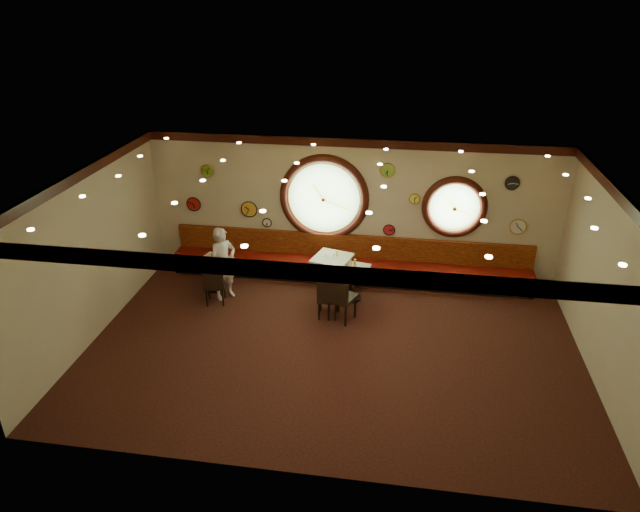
# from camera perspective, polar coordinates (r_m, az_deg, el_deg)

# --- Properties ---
(floor) EXTENTS (9.00, 6.00, 0.00)m
(floor) POSITION_cam_1_polar(r_m,az_deg,el_deg) (10.66, 1.24, -9.27)
(floor) COLOR black
(floor) RESTS_ON ground
(ceiling) EXTENTS (9.00, 6.00, 0.02)m
(ceiling) POSITION_cam_1_polar(r_m,az_deg,el_deg) (9.21, 1.43, 7.27)
(ceiling) COLOR #BF8636
(ceiling) RESTS_ON wall_back
(wall_back) EXTENTS (9.00, 0.02, 3.20)m
(wall_back) POSITION_cam_1_polar(r_m,az_deg,el_deg) (12.56, 3.14, 4.62)
(wall_back) COLOR beige
(wall_back) RESTS_ON floor
(wall_front) EXTENTS (9.00, 0.02, 3.20)m
(wall_front) POSITION_cam_1_polar(r_m,az_deg,el_deg) (7.33, -1.82, -12.32)
(wall_front) COLOR beige
(wall_front) RESTS_ON floor
(wall_left) EXTENTS (0.02, 6.00, 3.20)m
(wall_left) POSITION_cam_1_polar(r_m,az_deg,el_deg) (11.26, -22.00, 0.10)
(wall_left) COLOR beige
(wall_left) RESTS_ON floor
(wall_right) EXTENTS (0.02, 6.00, 3.20)m
(wall_right) POSITION_cam_1_polar(r_m,az_deg,el_deg) (10.34, 26.92, -3.18)
(wall_right) COLOR beige
(wall_right) RESTS_ON floor
(molding_back) EXTENTS (9.00, 0.10, 0.18)m
(molding_back) POSITION_cam_1_polar(r_m,az_deg,el_deg) (12.05, 3.28, 11.25)
(molding_back) COLOR black
(molding_back) RESTS_ON wall_back
(molding_front) EXTENTS (9.00, 0.10, 0.18)m
(molding_front) POSITION_cam_1_polar(r_m,az_deg,el_deg) (6.55, -1.93, -1.59)
(molding_front) COLOR black
(molding_front) RESTS_ON wall_back
(molding_left) EXTENTS (0.10, 6.00, 0.18)m
(molding_left) POSITION_cam_1_polar(r_m,az_deg,el_deg) (10.72, -23.09, 7.38)
(molding_left) COLOR black
(molding_left) RESTS_ON wall_back
(molding_right) EXTENTS (0.10, 6.00, 0.18)m
(molding_right) POSITION_cam_1_polar(r_m,az_deg,el_deg) (9.76, 28.39, 4.64)
(molding_right) COLOR black
(molding_right) RESTS_ON wall_back
(banquette_base) EXTENTS (8.00, 0.55, 0.20)m
(banquette_base) POSITION_cam_1_polar(r_m,az_deg,el_deg) (12.92, 2.85, -2.04)
(banquette_base) COLOR black
(banquette_base) RESTS_ON floor
(banquette_seat) EXTENTS (8.00, 0.55, 0.30)m
(banquette_seat) POSITION_cam_1_polar(r_m,az_deg,el_deg) (12.81, 2.87, -1.05)
(banquette_seat) COLOR #5C0D07
(banquette_seat) RESTS_ON banquette_base
(banquette_back) EXTENTS (8.00, 0.10, 0.55)m
(banquette_back) POSITION_cam_1_polar(r_m,az_deg,el_deg) (12.83, 3.02, 0.98)
(banquette_back) COLOR #5D0707
(banquette_back) RESTS_ON wall_back
(porthole_left_glass) EXTENTS (1.66, 0.02, 1.66)m
(porthole_left_glass) POSITION_cam_1_polar(r_m,az_deg,el_deg) (12.53, 0.42, 5.83)
(porthole_left_glass) COLOR #7FB36B
(porthole_left_glass) RESTS_ON wall_back
(porthole_left_frame) EXTENTS (1.98, 0.18, 1.98)m
(porthole_left_frame) POSITION_cam_1_polar(r_m,az_deg,el_deg) (12.52, 0.41, 5.81)
(porthole_left_frame) COLOR black
(porthole_left_frame) RESTS_ON wall_back
(porthole_left_ring) EXTENTS (1.61, 0.03, 1.61)m
(porthole_left_ring) POSITION_cam_1_polar(r_m,az_deg,el_deg) (12.49, 0.39, 5.76)
(porthole_left_ring) COLOR gold
(porthole_left_ring) RESTS_ON wall_back
(porthole_right_glass) EXTENTS (1.10, 0.02, 1.10)m
(porthole_right_glass) POSITION_cam_1_polar(r_m,az_deg,el_deg) (12.48, 13.29, 4.80)
(porthole_right_glass) COLOR #7FB36B
(porthole_right_glass) RESTS_ON wall_back
(porthole_right_frame) EXTENTS (1.38, 0.18, 1.38)m
(porthole_right_frame) POSITION_cam_1_polar(r_m,az_deg,el_deg) (12.47, 13.29, 4.77)
(porthole_right_frame) COLOR black
(porthole_right_frame) RESTS_ON wall_back
(porthole_right_ring) EXTENTS (1.09, 0.03, 1.09)m
(porthole_right_ring) POSITION_cam_1_polar(r_m,az_deg,el_deg) (12.44, 13.30, 4.72)
(porthole_right_ring) COLOR gold
(porthole_right_ring) RESTS_ON wall_back
(wall_clock_0) EXTENTS (0.36, 0.03, 0.36)m
(wall_clock_0) POSITION_cam_1_polar(r_m,az_deg,el_deg) (12.96, -7.09, 4.67)
(wall_clock_0) COLOR yellow
(wall_clock_0) RESTS_ON wall_back
(wall_clock_1) EXTENTS (0.32, 0.03, 0.32)m
(wall_clock_1) POSITION_cam_1_polar(r_m,az_deg,el_deg) (13.34, -12.51, 5.10)
(wall_clock_1) COLOR red
(wall_clock_1) RESTS_ON wall_back
(wall_clock_2) EXTENTS (0.22, 0.03, 0.22)m
(wall_clock_2) POSITION_cam_1_polar(r_m,az_deg,el_deg) (12.35, 9.43, 5.67)
(wall_clock_2) COLOR #F4FB53
(wall_clock_2) RESTS_ON wall_back
(wall_clock_3) EXTENTS (0.28, 0.03, 0.28)m
(wall_clock_3) POSITION_cam_1_polar(r_m,az_deg,el_deg) (12.40, 18.67, 6.93)
(wall_clock_3) COLOR black
(wall_clock_3) RESTS_ON wall_back
(wall_clock_4) EXTENTS (0.34, 0.03, 0.34)m
(wall_clock_4) POSITION_cam_1_polar(r_m,az_deg,el_deg) (12.76, 19.18, 2.80)
(wall_clock_4) COLOR white
(wall_clock_4) RESTS_ON wall_back
(wall_clock_5) EXTENTS (0.24, 0.03, 0.24)m
(wall_clock_5) POSITION_cam_1_polar(r_m,az_deg,el_deg) (12.62, 6.92, 2.62)
(wall_clock_5) COLOR red
(wall_clock_5) RESTS_ON wall_back
(wall_clock_6) EXTENTS (0.20, 0.03, 0.20)m
(wall_clock_6) POSITION_cam_1_polar(r_m,az_deg,el_deg) (12.97, -5.31, 3.35)
(wall_clock_6) COLOR white
(wall_clock_6) RESTS_ON wall_back
(wall_clock_7) EXTENTS (0.30, 0.03, 0.30)m
(wall_clock_7) POSITION_cam_1_polar(r_m,az_deg,el_deg) (12.16, 6.78, 8.51)
(wall_clock_7) COLOR #7EBD3B
(wall_clock_7) RESTS_ON wall_back
(wall_clock_8) EXTENTS (0.26, 0.03, 0.26)m
(wall_clock_8) POSITION_cam_1_polar(r_m,az_deg,el_deg) (12.95, -11.18, 8.35)
(wall_clock_8) COLOR #75B724
(wall_clock_8) RESTS_ON wall_back
(table_a) EXTENTS (0.81, 0.81, 0.71)m
(table_a) POSITION_cam_1_polar(r_m,az_deg,el_deg) (12.60, -10.51, -1.47)
(table_a) COLOR black
(table_a) RESTS_ON floor
(table_b) EXTENTS (0.92, 0.92, 0.83)m
(table_b) POSITION_cam_1_polar(r_m,az_deg,el_deg) (12.27, 1.21, -1.39)
(table_b) COLOR black
(table_b) RESTS_ON floor
(table_c) EXTENTS (0.79, 0.79, 0.73)m
(table_c) POSITION_cam_1_polar(r_m,az_deg,el_deg) (12.02, 3.17, -2.36)
(table_c) COLOR black
(table_c) RESTS_ON floor
(chair_a) EXTENTS (0.50, 0.50, 0.63)m
(chair_a) POSITION_cam_1_polar(r_m,az_deg,el_deg) (11.94, -10.57, -2.36)
(chair_a) COLOR black
(chair_a) RESTS_ON floor
(chair_b) EXTENTS (0.44, 0.44, 0.61)m
(chair_b) POSITION_cam_1_polar(r_m,az_deg,el_deg) (11.27, 0.77, -3.76)
(chair_b) COLOR black
(chair_b) RESTS_ON floor
(chair_c) EXTENTS (0.65, 0.65, 0.73)m
(chair_c) POSITION_cam_1_polar(r_m,az_deg,el_deg) (11.12, 1.97, -3.59)
(chair_c) COLOR black
(chair_c) RESTS_ON floor
(condiment_a_salt) EXTENTS (0.04, 0.04, 0.11)m
(condiment_a_salt) POSITION_cam_1_polar(r_m,az_deg,el_deg) (12.56, -10.77, 0.05)
(condiment_a_salt) COLOR silver
(condiment_a_salt) RESTS_ON table_a
(condiment_b_salt) EXTENTS (0.03, 0.03, 0.09)m
(condiment_b_salt) POSITION_cam_1_polar(r_m,az_deg,el_deg) (12.15, 0.58, 0.17)
(condiment_b_salt) COLOR silver
(condiment_b_salt) RESTS_ON table_b
(condiment_c_salt) EXTENTS (0.04, 0.04, 0.10)m
(condiment_c_salt) POSITION_cam_1_polar(r_m,az_deg,el_deg) (11.95, 3.10, -0.81)
(condiment_c_salt) COLOR silver
(condiment_c_salt) RESTS_ON table_c
(condiment_a_pepper) EXTENTS (0.04, 0.04, 0.10)m
(condiment_a_pepper) POSITION_cam_1_polar(r_m,az_deg,el_deg) (12.47, -10.73, -0.16)
(condiment_a_pepper) COLOR silver
(condiment_a_pepper) RESTS_ON table_a
(condiment_b_pepper) EXTENTS (0.03, 0.03, 0.09)m
(condiment_b_pepper) POSITION_cam_1_polar(r_m,az_deg,el_deg) (12.13, 1.34, 0.11)
(condiment_b_pepper) COLOR silver
(condiment_b_pepper) RESTS_ON table_b
(condiment_c_pepper) EXTENTS (0.04, 0.04, 0.10)m
(condiment_c_pepper) POSITION_cam_1_polar(r_m,az_deg,el_deg) (11.88, 3.41, -1.00)
(condiment_c_pepper) COLOR silver
(condiment_c_pepper) RESTS_ON table_c
(condiment_a_bottle) EXTENTS (0.05, 0.05, 0.14)m
(condiment_a_bottle) POSITION_cam_1_polar(r_m,az_deg,el_deg) (12.51, -9.93, 0.10)
(condiment_a_bottle) COLOR gold
(condiment_a_bottle) RESTS_ON table_a
(condiment_b_bottle) EXTENTS (0.04, 0.04, 0.14)m
(condiment_b_bottle) POSITION_cam_1_polar(r_m,az_deg,el_deg) (12.15, 1.71, 0.27)
(condiment_b_bottle) COLOR gold
(condiment_b_bottle) RESTS_ON table_b
(condiment_c_bottle) EXTENTS (0.06, 0.06, 0.18)m
(condiment_c_bottle) POSITION_cam_1_polar(r_m,az_deg,el_deg) (11.91, 3.52, -0.72)
(condiment_c_bottle) COLOR gold
(condiment_c_bottle) RESTS_ON table_c
(waiter) EXTENTS (0.66, 0.69, 1.59)m
(waiter) POSITION_cam_1_polar(r_m,az_deg,el_deg) (12.09, -9.63, -0.76)
(waiter) COLOR white
(waiter) RESTS_ON floor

